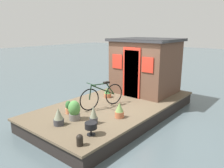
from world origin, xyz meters
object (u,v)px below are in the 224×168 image
Objects in this scene: houseboat_cabin at (146,66)px; potted_plant_sage at (108,93)px; potted_plant_lavender at (119,111)px; potted_plant_mint at (59,117)px; potted_plant_basil at (69,107)px; mooring_bollard at (80,140)px; bicycle at (102,96)px; potted_plant_rosemary at (94,115)px; charcoal_grill at (91,126)px; potted_plant_ivy at (74,110)px.

houseboat_cabin is 6.67× the size of potted_plant_sage.
potted_plant_mint reaches higher than potted_plant_lavender.
potted_plant_basil is 1.96m from mooring_bollard.
bicycle is 1.30m from potted_plant_rosemary.
charcoal_grill is at bearing -146.00° from bicycle.
potted_plant_basil is 1.08m from potted_plant_rosemary.
houseboat_cabin is 5.08× the size of potted_plant_mint.
bicycle reaches higher than charcoal_grill.
potted_plant_lavender is 1.27m from charcoal_grill.
charcoal_grill is (-4.02, -0.99, -0.83)m from houseboat_cabin.
potted_plant_rosemary is 1.16m from mooring_bollard.
potted_plant_ivy is at bearing -175.70° from bicycle.
potted_plant_lavender is at bearing -162.82° from houseboat_cabin.
potted_plant_basil is at bearing -175.75° from potted_plant_sage.
potted_plant_lavender is 1.12× the size of potted_plant_basil.
potted_plant_ivy reaches higher than charcoal_grill.
potted_plant_ivy is 1.77× the size of charcoal_grill.
potted_plant_rosemary is at bearing 160.58° from potted_plant_lavender.
potted_plant_ivy is at bearing -163.47° from potted_plant_sage.
mooring_bollard is (-2.11, -1.24, -0.24)m from bicycle.
houseboat_cabin is at bearing 9.42° from potted_plant_rosemary.
potted_plant_sage is at bearing 31.24° from bicycle.
potted_plant_rosemary reaches higher than potted_plant_mint.
potted_plant_basil is at bearing 86.88° from potted_plant_rosemary.
potted_plant_sage is 2.97m from charcoal_grill.
houseboat_cabin reaches higher than potted_plant_basil.
potted_plant_basil is 1.25× the size of charcoal_grill.
bicycle is at bearing 70.32° from potted_plant_lavender.
potted_plant_ivy reaches higher than potted_plant_basil.
charcoal_grill is at bearing -141.34° from potted_plant_rosemary.
potted_plant_lavender is at bearing -109.68° from bicycle.
potted_plant_ivy is 2.23m from potted_plant_sage.
potted_plant_mint is at bearing 146.99° from potted_plant_lavender.
bicycle is at bearing 177.75° from houseboat_cabin.
potted_plant_mint is 0.95× the size of potted_plant_rosemary.
potted_plant_rosemary is at bearing -93.12° from potted_plant_basil.
potted_plant_basil is (-3.46, 0.49, -0.86)m from houseboat_cabin.
houseboat_cabin reaches higher than potted_plant_rosemary.
houseboat_cabin is 1.46× the size of bicycle.
potted_plant_ivy is 1.44m from mooring_bollard.
potted_plant_ivy is 1.12× the size of potted_plant_rosemary.
potted_plant_ivy is 1.05m from charcoal_grill.
houseboat_cabin reaches higher than mooring_bollard.
houseboat_cabin is 4.29× the size of potted_plant_ivy.
charcoal_grill is 0.54m from mooring_bollard.
bicycle is 1.74m from potted_plant_mint.
potted_plant_lavender is at bearing -33.01° from potted_plant_mint.
potted_plant_ivy is 2.11× the size of mooring_bollard.
potted_plant_lavender is 1.66m from potted_plant_mint.
bicycle is 6.22× the size of mooring_bollard.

